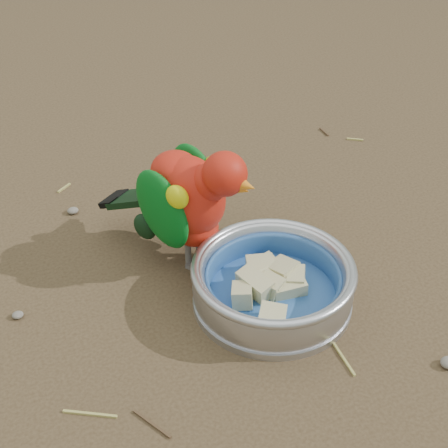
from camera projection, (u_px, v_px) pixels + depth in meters
name	position (u px, v px, depth m)	size (l,w,h in m)	color
ground	(184.00, 315.00, 0.87)	(60.00, 60.00, 0.00)	#4A3824
food_bowl	(272.00, 298.00, 0.88)	(0.20, 0.20, 0.02)	#B2B2BA
bowl_wall	(273.00, 280.00, 0.87)	(0.20, 0.20, 0.04)	#B2B2BA
fruit_wedges	(273.00, 284.00, 0.87)	(0.12, 0.12, 0.03)	#C2B883
lory_parrot	(190.00, 206.00, 0.91)	(0.11, 0.22, 0.18)	#B31C0E
ground_debris	(200.00, 279.00, 0.92)	(0.90, 0.80, 0.01)	tan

